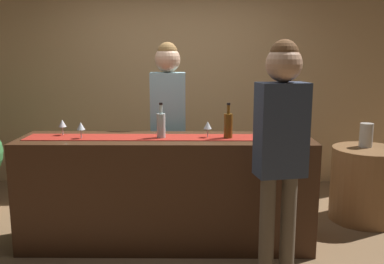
{
  "coord_description": "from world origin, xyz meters",
  "views": [
    {
      "loc": [
        0.26,
        -3.54,
        1.67
      ],
      "look_at": [
        0.23,
        0.0,
        1.01
      ],
      "focal_mm": 39.65,
      "sensor_mm": 36.0,
      "label": 1
    }
  ],
  "objects_px": {
    "wine_glass_far_end": "(81,127)",
    "vase_on_side_table": "(366,135)",
    "bartender": "(168,111)",
    "round_side_table": "(365,184)",
    "customer_sipping": "(281,137)",
    "wine_glass_mid_counter": "(208,126)",
    "wine_glass_near_customer": "(62,124)",
    "wine_bottle_green": "(287,126)",
    "wine_bottle_clear": "(161,125)",
    "wine_bottle_amber": "(228,125)"
  },
  "relations": [
    {
      "from": "wine_glass_far_end",
      "to": "round_side_table",
      "type": "distance_m",
      "value": 2.83
    },
    {
      "from": "wine_bottle_green",
      "to": "wine_glass_far_end",
      "type": "relative_size",
      "value": 2.1
    },
    {
      "from": "wine_glass_near_customer",
      "to": "customer_sipping",
      "type": "relative_size",
      "value": 0.08
    },
    {
      "from": "wine_bottle_green",
      "to": "wine_glass_near_customer",
      "type": "bearing_deg",
      "value": 176.08
    },
    {
      "from": "wine_bottle_green",
      "to": "wine_glass_far_end",
      "type": "xyz_separation_m",
      "value": [
        -1.73,
        -0.01,
        -0.01
      ]
    },
    {
      "from": "round_side_table",
      "to": "customer_sipping",
      "type": "bearing_deg",
      "value": -132.28
    },
    {
      "from": "wine_glass_near_customer",
      "to": "wine_glass_mid_counter",
      "type": "xyz_separation_m",
      "value": [
        1.26,
        -0.09,
        0.0
      ]
    },
    {
      "from": "wine_bottle_green",
      "to": "wine_bottle_amber",
      "type": "bearing_deg",
      "value": 176.97
    },
    {
      "from": "wine_bottle_green",
      "to": "bartender",
      "type": "height_order",
      "value": "bartender"
    },
    {
      "from": "wine_glass_near_customer",
      "to": "round_side_table",
      "type": "bearing_deg",
      "value": 9.6
    },
    {
      "from": "wine_glass_mid_counter",
      "to": "bartender",
      "type": "distance_m",
      "value": 0.7
    },
    {
      "from": "round_side_table",
      "to": "vase_on_side_table",
      "type": "xyz_separation_m",
      "value": [
        -0.0,
        0.07,
        0.49
      ]
    },
    {
      "from": "wine_glass_far_end",
      "to": "wine_bottle_amber",
      "type": "bearing_deg",
      "value": 1.47
    },
    {
      "from": "wine_bottle_green",
      "to": "bartender",
      "type": "bearing_deg",
      "value": 148.67
    },
    {
      "from": "wine_bottle_green",
      "to": "wine_glass_near_customer",
      "type": "xyz_separation_m",
      "value": [
        -1.93,
        0.13,
        -0.01
      ]
    },
    {
      "from": "wine_glass_far_end",
      "to": "wine_bottle_green",
      "type": "bearing_deg",
      "value": 0.19
    },
    {
      "from": "customer_sipping",
      "to": "vase_on_side_table",
      "type": "bearing_deg",
      "value": 38.26
    },
    {
      "from": "wine_glass_near_customer",
      "to": "wine_bottle_clear",
      "type": "bearing_deg",
      "value": -6.41
    },
    {
      "from": "wine_bottle_amber",
      "to": "wine_glass_mid_counter",
      "type": "height_order",
      "value": "wine_bottle_amber"
    },
    {
      "from": "wine_bottle_amber",
      "to": "customer_sipping",
      "type": "height_order",
      "value": "customer_sipping"
    },
    {
      "from": "wine_glass_far_end",
      "to": "vase_on_side_table",
      "type": "relative_size",
      "value": 0.6
    },
    {
      "from": "wine_bottle_green",
      "to": "round_side_table",
      "type": "distance_m",
      "value": 1.33
    },
    {
      "from": "customer_sipping",
      "to": "wine_glass_far_end",
      "type": "bearing_deg",
      "value": 147.57
    },
    {
      "from": "wine_bottle_green",
      "to": "wine_glass_far_end",
      "type": "bearing_deg",
      "value": -179.81
    },
    {
      "from": "wine_bottle_clear",
      "to": "wine_bottle_amber",
      "type": "distance_m",
      "value": 0.57
    },
    {
      "from": "wine_bottle_amber",
      "to": "wine_bottle_green",
      "type": "bearing_deg",
      "value": -3.03
    },
    {
      "from": "customer_sipping",
      "to": "wine_glass_mid_counter",
      "type": "bearing_deg",
      "value": 115.44
    },
    {
      "from": "wine_bottle_green",
      "to": "customer_sipping",
      "type": "height_order",
      "value": "customer_sipping"
    },
    {
      "from": "wine_bottle_green",
      "to": "wine_glass_near_customer",
      "type": "height_order",
      "value": "wine_bottle_green"
    },
    {
      "from": "wine_bottle_clear",
      "to": "wine_glass_mid_counter",
      "type": "height_order",
      "value": "wine_bottle_clear"
    },
    {
      "from": "wine_bottle_clear",
      "to": "wine_bottle_amber",
      "type": "height_order",
      "value": "same"
    },
    {
      "from": "wine_glass_far_end",
      "to": "vase_on_side_table",
      "type": "bearing_deg",
      "value": 14.53
    },
    {
      "from": "wine_glass_mid_counter",
      "to": "customer_sipping",
      "type": "relative_size",
      "value": 0.08
    },
    {
      "from": "wine_glass_near_customer",
      "to": "vase_on_side_table",
      "type": "bearing_deg",
      "value": 10.94
    },
    {
      "from": "wine_glass_mid_counter",
      "to": "customer_sipping",
      "type": "xyz_separation_m",
      "value": [
        0.49,
        -0.66,
        0.04
      ]
    },
    {
      "from": "wine_glass_near_customer",
      "to": "round_side_table",
      "type": "relative_size",
      "value": 0.19
    },
    {
      "from": "bartender",
      "to": "vase_on_side_table",
      "type": "relative_size",
      "value": 7.39
    },
    {
      "from": "bartender",
      "to": "wine_bottle_clear",
      "type": "bearing_deg",
      "value": 85.41
    },
    {
      "from": "wine_bottle_clear",
      "to": "customer_sipping",
      "type": "height_order",
      "value": "customer_sipping"
    },
    {
      "from": "bartender",
      "to": "round_side_table",
      "type": "bearing_deg",
      "value": 176.89
    },
    {
      "from": "wine_bottle_clear",
      "to": "bartender",
      "type": "bearing_deg",
      "value": 88.09
    },
    {
      "from": "wine_glass_near_customer",
      "to": "wine_glass_far_end",
      "type": "relative_size",
      "value": 1.0
    },
    {
      "from": "wine_bottle_clear",
      "to": "wine_glass_near_customer",
      "type": "height_order",
      "value": "wine_bottle_clear"
    },
    {
      "from": "customer_sipping",
      "to": "vase_on_side_table",
      "type": "xyz_separation_m",
      "value": [
        1.12,
        1.3,
        -0.24
      ]
    },
    {
      "from": "vase_on_side_table",
      "to": "round_side_table",
      "type": "bearing_deg",
      "value": -88.74
    },
    {
      "from": "wine_glass_near_customer",
      "to": "bartender",
      "type": "distance_m",
      "value": 1.02
    },
    {
      "from": "wine_bottle_green",
      "to": "wine_bottle_amber",
      "type": "distance_m",
      "value": 0.49
    },
    {
      "from": "wine_bottle_clear",
      "to": "wine_glass_near_customer",
      "type": "bearing_deg",
      "value": 173.59
    },
    {
      "from": "wine_glass_far_end",
      "to": "bartender",
      "type": "distance_m",
      "value": 0.94
    },
    {
      "from": "wine_glass_far_end",
      "to": "bartender",
      "type": "relative_size",
      "value": 0.08
    }
  ]
}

